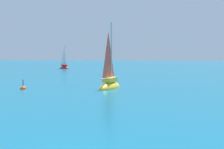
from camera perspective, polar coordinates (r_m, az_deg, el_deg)
name	(u,v)px	position (r m, az deg, el deg)	size (l,w,h in m)	color
sailboat_near	(110,84)	(28.03, -0.43, -1.81)	(2.30, 3.63, 6.55)	yellow
sailboat_far	(64,67)	(55.13, -8.82, 1.35)	(2.36, 2.17, 4.56)	red
marker_buoy	(23,89)	(28.49, -16.11, -2.61)	(0.56, 0.56, 1.13)	#EA5114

